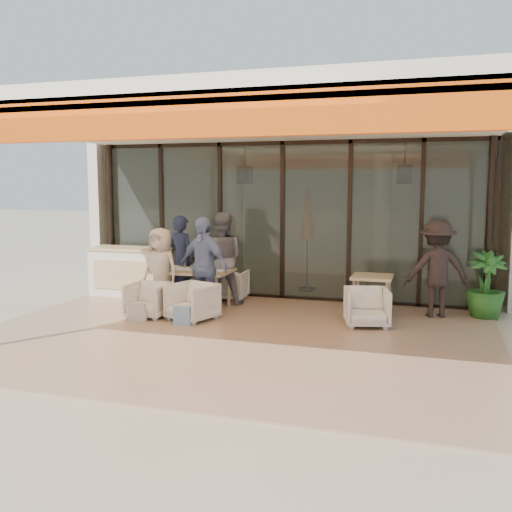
{
  "coord_description": "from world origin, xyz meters",
  "views": [
    {
      "loc": [
        2.97,
        -8.15,
        2.35
      ],
      "look_at": [
        0.1,
        0.9,
        1.15
      ],
      "focal_mm": 40.0,
      "sensor_mm": 36.0,
      "label": 1
    }
  ],
  "objects_px": {
    "chair_far_right": "(230,283)",
    "diner_navy": "(182,259)",
    "potted_palm": "(486,285)",
    "standing_woman": "(437,269)",
    "chair_near_left": "(148,298)",
    "diner_grey": "(221,259)",
    "chair_near_right": "(192,300)",
    "side_chair": "(367,305)",
    "diner_cream": "(161,270)",
    "side_table": "(372,282)",
    "host_counter": "(133,272)",
    "dining_table": "(192,272)",
    "chair_far_left": "(192,282)",
    "diner_periwinkle": "(203,266)"
  },
  "relations": [
    {
      "from": "chair_far_right",
      "to": "diner_navy",
      "type": "height_order",
      "value": "diner_navy"
    },
    {
      "from": "potted_palm",
      "to": "diner_navy",
      "type": "bearing_deg",
      "value": -176.56
    },
    {
      "from": "standing_woman",
      "to": "chair_near_left",
      "type": "bearing_deg",
      "value": 3.35
    },
    {
      "from": "diner_navy",
      "to": "diner_grey",
      "type": "distance_m",
      "value": 0.84
    },
    {
      "from": "chair_near_right",
      "to": "side_chair",
      "type": "xyz_separation_m",
      "value": [
        2.92,
        0.5,
        -0.01
      ]
    },
    {
      "from": "diner_cream",
      "to": "standing_woman",
      "type": "distance_m",
      "value": 4.95
    },
    {
      "from": "side_table",
      "to": "potted_palm",
      "type": "height_order",
      "value": "potted_palm"
    },
    {
      "from": "host_counter",
      "to": "diner_cream",
      "type": "xyz_separation_m",
      "value": [
        1.2,
        -1.1,
        0.25
      ]
    },
    {
      "from": "dining_table",
      "to": "chair_near_left",
      "type": "height_order",
      "value": "dining_table"
    },
    {
      "from": "diner_navy",
      "to": "chair_near_left",
      "type": "bearing_deg",
      "value": 106.47
    },
    {
      "from": "host_counter",
      "to": "chair_far_right",
      "type": "height_order",
      "value": "host_counter"
    },
    {
      "from": "chair_far_left",
      "to": "diner_grey",
      "type": "distance_m",
      "value": 1.14
    },
    {
      "from": "side_table",
      "to": "diner_cream",
      "type": "bearing_deg",
      "value": -168.72
    },
    {
      "from": "chair_far_right",
      "to": "diner_cream",
      "type": "height_order",
      "value": "diner_cream"
    },
    {
      "from": "diner_navy",
      "to": "standing_woman",
      "type": "xyz_separation_m",
      "value": [
        4.84,
        0.13,
        -0.0
      ]
    },
    {
      "from": "host_counter",
      "to": "standing_woman",
      "type": "distance_m",
      "value": 6.05
    },
    {
      "from": "chair_near_right",
      "to": "diner_cream",
      "type": "relative_size",
      "value": 0.47
    },
    {
      "from": "chair_far_right",
      "to": "diner_periwinkle",
      "type": "distance_m",
      "value": 1.5
    },
    {
      "from": "diner_cream",
      "to": "diner_periwinkle",
      "type": "height_order",
      "value": "diner_periwinkle"
    },
    {
      "from": "diner_cream",
      "to": "side_chair",
      "type": "height_order",
      "value": "diner_cream"
    },
    {
      "from": "diner_navy",
      "to": "chair_near_right",
      "type": "bearing_deg",
      "value": 137.43
    },
    {
      "from": "host_counter",
      "to": "standing_woman",
      "type": "xyz_separation_m",
      "value": [
        6.04,
        -0.07,
        0.33
      ]
    },
    {
      "from": "diner_periwinkle",
      "to": "host_counter",
      "type": "bearing_deg",
      "value": 168.81
    },
    {
      "from": "chair_far_right",
      "to": "chair_near_left",
      "type": "relative_size",
      "value": 0.98
    },
    {
      "from": "diner_grey",
      "to": "diner_periwinkle",
      "type": "distance_m",
      "value": 0.9
    },
    {
      "from": "host_counter",
      "to": "dining_table",
      "type": "height_order",
      "value": "host_counter"
    },
    {
      "from": "dining_table",
      "to": "diner_cream",
      "type": "height_order",
      "value": "diner_cream"
    },
    {
      "from": "chair_near_right",
      "to": "chair_far_right",
      "type": "bearing_deg",
      "value": 109.89
    },
    {
      "from": "host_counter",
      "to": "diner_periwinkle",
      "type": "height_order",
      "value": "diner_periwinkle"
    },
    {
      "from": "standing_woman",
      "to": "chair_far_right",
      "type": "bearing_deg",
      "value": -19.46
    },
    {
      "from": "chair_far_left",
      "to": "side_chair",
      "type": "relative_size",
      "value": 0.9
    },
    {
      "from": "diner_periwinkle",
      "to": "diner_navy",
      "type": "bearing_deg",
      "value": 150.09
    },
    {
      "from": "chair_far_left",
      "to": "diner_navy",
      "type": "height_order",
      "value": "diner_navy"
    },
    {
      "from": "diner_periwinkle",
      "to": "standing_woman",
      "type": "relative_size",
      "value": 1.02
    },
    {
      "from": "host_counter",
      "to": "potted_palm",
      "type": "xyz_separation_m",
      "value": [
        6.87,
        0.14,
        0.06
      ]
    },
    {
      "from": "chair_far_right",
      "to": "standing_woman",
      "type": "relative_size",
      "value": 0.39
    },
    {
      "from": "diner_cream",
      "to": "side_chair",
      "type": "relative_size",
      "value": 2.17
    },
    {
      "from": "diner_grey",
      "to": "diner_periwinkle",
      "type": "relative_size",
      "value": 1.02
    },
    {
      "from": "diner_cream",
      "to": "diner_periwinkle",
      "type": "relative_size",
      "value": 0.88
    },
    {
      "from": "chair_near_left",
      "to": "diner_periwinkle",
      "type": "distance_m",
      "value": 1.12
    },
    {
      "from": "diner_grey",
      "to": "potted_palm",
      "type": "distance_m",
      "value": 4.85
    },
    {
      "from": "standing_woman",
      "to": "diner_cream",
      "type": "bearing_deg",
      "value": -2.17
    },
    {
      "from": "chair_far_left",
      "to": "chair_far_right",
      "type": "xyz_separation_m",
      "value": [
        0.84,
        0.0,
        0.02
      ]
    },
    {
      "from": "standing_woman",
      "to": "potted_palm",
      "type": "xyz_separation_m",
      "value": [
        0.83,
        0.21,
        -0.27
      ]
    },
    {
      "from": "diner_grey",
      "to": "side_chair",
      "type": "height_order",
      "value": "diner_grey"
    },
    {
      "from": "host_counter",
      "to": "side_table",
      "type": "distance_m",
      "value": 4.97
    },
    {
      "from": "diner_navy",
      "to": "diner_cream",
      "type": "distance_m",
      "value": 0.9
    },
    {
      "from": "chair_far_right",
      "to": "chair_far_left",
      "type": "bearing_deg",
      "value": -3.55
    },
    {
      "from": "diner_navy",
      "to": "diner_cream",
      "type": "bearing_deg",
      "value": 106.47
    },
    {
      "from": "dining_table",
      "to": "diner_cream",
      "type": "xyz_separation_m",
      "value": [
        -0.41,
        -0.46,
        0.09
      ]
    }
  ]
}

